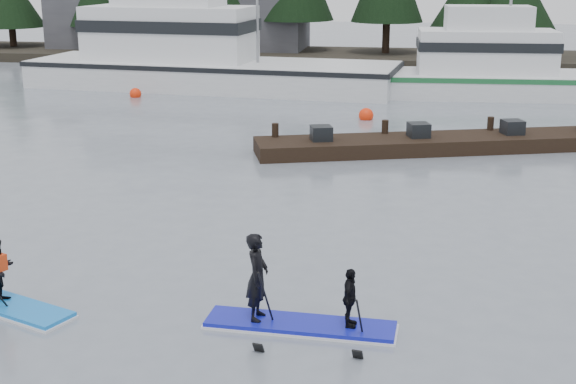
# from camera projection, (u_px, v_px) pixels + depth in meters

# --- Properties ---
(ground) EXTENTS (160.00, 160.00, 0.00)m
(ground) POSITION_uv_depth(u_px,v_px,m) (233.00, 346.00, 14.01)
(ground) COLOR slate
(ground) RESTS_ON ground
(far_shore) EXTENTS (70.00, 8.00, 0.60)m
(far_shore) POSITION_uv_depth(u_px,v_px,m) (374.00, 58.00, 53.78)
(far_shore) COLOR #2D281E
(far_shore) RESTS_ON ground
(treeline) EXTENTS (60.00, 4.00, 8.00)m
(treeline) POSITION_uv_depth(u_px,v_px,m) (373.00, 62.00, 53.87)
(treeline) COLOR black
(treeline) RESTS_ON ground
(waterfront_building) EXTENTS (18.00, 6.00, 5.00)m
(waterfront_building) POSITION_uv_depth(u_px,v_px,m) (180.00, 20.00, 57.23)
(waterfront_building) COLOR #4C4C51
(waterfront_building) RESTS_ON ground
(fishing_boat_large) EXTENTS (19.92, 7.35, 10.79)m
(fishing_boat_large) POSITION_uv_depth(u_px,v_px,m) (202.00, 72.00, 42.77)
(fishing_boat_large) COLOR silver
(fishing_boat_large) RESTS_ON ground
(fishing_boat_medium) EXTENTS (14.93, 4.95, 8.74)m
(fishing_boat_medium) POSITION_uv_depth(u_px,v_px,m) (511.00, 84.00, 40.04)
(fishing_boat_medium) COLOR silver
(fishing_boat_medium) RESTS_ON ground
(floating_dock) EXTENTS (15.41, 6.77, 0.52)m
(floating_dock) POSITION_uv_depth(u_px,v_px,m) (472.00, 142.00, 28.68)
(floating_dock) COLOR black
(floating_dock) RESTS_ON ground
(buoy_b) EXTENTS (0.63, 0.63, 0.63)m
(buoy_b) POSITION_uv_depth(u_px,v_px,m) (366.00, 119.00, 34.23)
(buoy_b) COLOR #FF310C
(buoy_b) RESTS_ON ground
(buoy_a) EXTENTS (0.58, 0.58, 0.58)m
(buoy_a) POSITION_uv_depth(u_px,v_px,m) (136.00, 97.00, 39.93)
(buoy_a) COLOR #FF310C
(buoy_a) RESTS_ON ground
(paddleboard_solo) EXTENTS (3.26, 1.92, 1.87)m
(paddleboard_solo) POSITION_uv_depth(u_px,v_px,m) (0.00, 284.00, 15.45)
(paddleboard_solo) COLOR blue
(paddleboard_solo) RESTS_ON ground
(paddleboard_duo) EXTENTS (3.50, 1.17, 2.29)m
(paddleboard_duo) POSITION_uv_depth(u_px,v_px,m) (292.00, 299.00, 14.56)
(paddleboard_duo) COLOR #1319B2
(paddleboard_duo) RESTS_ON ground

